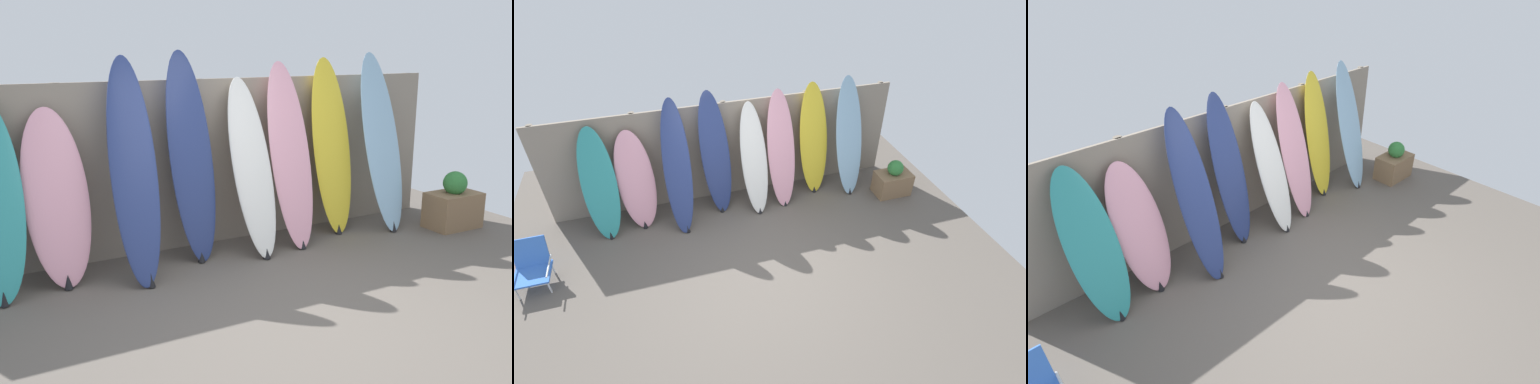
{
  "view_description": "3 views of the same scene",
  "coord_description": "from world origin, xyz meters",
  "views": [
    {
      "loc": [
        -2.34,
        -3.59,
        2.12
      ],
      "look_at": [
        0.07,
        0.89,
        0.83
      ],
      "focal_mm": 40.0,
      "sensor_mm": 36.0,
      "label": 1
    },
    {
      "loc": [
        -1.01,
        -4.0,
        4.51
      ],
      "look_at": [
        0.34,
        0.49,
        1.0
      ],
      "focal_mm": 28.0,
      "sensor_mm": 36.0,
      "label": 2
    },
    {
      "loc": [
        -2.84,
        -2.2,
        3.63
      ],
      "look_at": [
        0.02,
        0.89,
        0.99
      ],
      "focal_mm": 28.0,
      "sensor_mm": 36.0,
      "label": 3
    }
  ],
  "objects": [
    {
      "name": "surfboard_navy_2",
      "position": [
        -0.9,
        1.46,
        1.02
      ],
      "size": [
        0.53,
        0.92,
        2.07
      ],
      "color": "navy",
      "rests_on": "ground"
    },
    {
      "name": "planter_box",
      "position": [
        2.89,
        1.1,
        0.27
      ],
      "size": [
        0.63,
        0.4,
        0.69
      ],
      "color": "#846647",
      "rests_on": "ground"
    },
    {
      "name": "ground",
      "position": [
        0.0,
        0.0,
        0.0
      ],
      "size": [
        7.68,
        7.68,
        0.0
      ],
      "primitive_type": "plane",
      "color": "#5B544C"
    },
    {
      "name": "surfboard_white_4",
      "position": [
        0.38,
        1.54,
        0.91
      ],
      "size": [
        0.45,
        0.78,
        1.83
      ],
      "color": "white",
      "rests_on": "ground"
    },
    {
      "name": "surfboard_pink_1",
      "position": [
        -1.57,
        1.64,
        0.8
      ],
      "size": [
        0.61,
        0.61,
        1.61
      ],
      "color": "pink",
      "rests_on": "ground"
    },
    {
      "name": "fence_back",
      "position": [
        -0.0,
        2.01,
        0.9
      ],
      "size": [
        6.08,
        0.11,
        1.8
      ],
      "color": "gray",
      "rests_on": "ground"
    },
    {
      "name": "surfboard_skyblue_7",
      "position": [
        2.13,
        1.57,
        1.03
      ],
      "size": [
        0.49,
        0.68,
        2.07
      ],
      "color": "#8CB7D6",
      "rests_on": "ground"
    },
    {
      "name": "surfboard_navy_3",
      "position": [
        -0.25,
        1.65,
        1.04
      ],
      "size": [
        0.54,
        0.54,
        2.1
      ],
      "color": "navy",
      "rests_on": "ground"
    },
    {
      "name": "surfboard_yellow_6",
      "position": [
        1.52,
        1.72,
        1.0
      ],
      "size": [
        0.57,
        0.5,
        2.02
      ],
      "color": "yellow",
      "rests_on": "ground"
    },
    {
      "name": "surfboard_pink_5",
      "position": [
        0.87,
        1.58,
        0.98
      ],
      "size": [
        0.51,
        0.69,
        1.98
      ],
      "color": "pink",
      "rests_on": "ground"
    }
  ]
}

